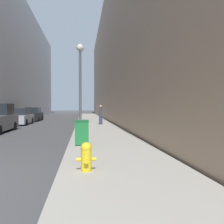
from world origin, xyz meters
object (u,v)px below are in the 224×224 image
object	(u,v)px
lamppost	(80,80)
parked_sedan_far	(33,115)
trash_bin	(82,132)
pedestrian_on_sidewalk	(101,115)
fire_hydrant	(86,156)
parked_sedan_near	(21,117)

from	to	relation	value
lamppost	parked_sedan_far	world-z (taller)	lamppost
trash_bin	lamppost	size ratio (longest dim) A/B	0.19
lamppost	pedestrian_on_sidewalk	xyz separation A→B (m)	(1.85, 6.53, -2.52)
parked_sedan_far	pedestrian_on_sidewalk	bearing A→B (deg)	-45.58
trash_bin	parked_sedan_far	xyz separation A→B (m)	(-6.27, 19.13, 0.10)
fire_hydrant	parked_sedan_far	distance (m)	24.07
fire_hydrant	pedestrian_on_sidewalk	distance (m)	15.14
trash_bin	lamppost	distance (m)	5.28
trash_bin	pedestrian_on_sidewalk	bearing A→B (deg)	81.04
fire_hydrant	pedestrian_on_sidewalk	size ratio (longest dim) A/B	0.42
fire_hydrant	parked_sedan_near	distance (m)	18.54
fire_hydrant	trash_bin	distance (m)	4.08
trash_bin	lamppost	xyz separation A→B (m)	(-0.12, 4.43, 2.87)
fire_hydrant	lamppost	distance (m)	9.04
fire_hydrant	pedestrian_on_sidewalk	bearing A→B (deg)	83.95
fire_hydrant	lamppost	world-z (taller)	lamppost
fire_hydrant	lamppost	xyz separation A→B (m)	(-0.26, 8.51, 3.04)
lamppost	parked_sedan_far	bearing A→B (deg)	112.71
fire_hydrant	lamppost	bearing A→B (deg)	91.72
trash_bin	fire_hydrant	bearing A→B (deg)	-88.11
fire_hydrant	trash_bin	xyz separation A→B (m)	(-0.13, 4.08, 0.16)
fire_hydrant	trash_bin	world-z (taller)	trash_bin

